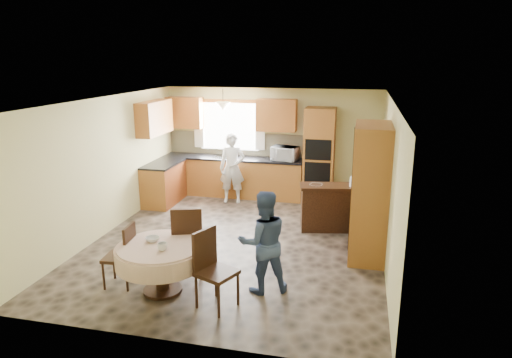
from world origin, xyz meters
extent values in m
cube|color=brown|center=(0.00, 0.00, 0.00)|extent=(5.00, 6.00, 0.01)
cube|color=white|center=(0.00, 0.00, 2.50)|extent=(5.00, 6.00, 0.01)
cube|color=#CEC884|center=(0.00, 3.00, 1.25)|extent=(5.00, 0.02, 2.50)
cube|color=#CEC884|center=(0.00, -3.00, 1.25)|extent=(5.00, 0.02, 2.50)
cube|color=#CEC884|center=(-2.50, 0.00, 1.25)|extent=(0.02, 6.00, 2.50)
cube|color=#CEC884|center=(2.50, 0.00, 1.25)|extent=(0.02, 6.00, 2.50)
cube|color=white|center=(-1.00, 2.98, 1.60)|extent=(1.40, 0.03, 1.10)
cube|color=white|center=(-1.75, 2.93, 1.65)|extent=(0.22, 0.02, 1.15)
cube|color=white|center=(-0.25, 2.93, 1.65)|extent=(0.22, 0.02, 1.15)
cube|color=#C18433|center=(-0.85, 2.70, 0.44)|extent=(3.30, 0.60, 0.88)
cube|color=black|center=(-0.85, 2.70, 0.90)|extent=(3.30, 0.64, 0.04)
cube|color=#C18433|center=(-2.20, 1.80, 0.44)|extent=(0.60, 1.20, 0.88)
cube|color=black|center=(-2.20, 1.80, 0.90)|extent=(0.64, 1.20, 0.04)
cube|color=tan|center=(-0.85, 2.99, 1.18)|extent=(3.30, 0.02, 0.55)
cube|color=#BC722F|center=(-2.05, 2.83, 1.91)|extent=(0.85, 0.33, 0.72)
cube|color=#BC722F|center=(0.15, 2.83, 1.91)|extent=(0.90, 0.33, 0.72)
cube|color=#BC722F|center=(-2.33, 1.80, 1.91)|extent=(0.33, 1.20, 0.72)
cube|color=#C18433|center=(1.15, 2.69, 1.06)|extent=(0.66, 0.62, 2.12)
cube|color=black|center=(1.15, 2.38, 1.25)|extent=(0.56, 0.01, 0.45)
cube|color=black|center=(1.15, 2.38, 0.75)|extent=(0.56, 0.01, 0.45)
cone|color=beige|center=(-1.00, 2.50, 2.12)|extent=(0.36, 0.36, 0.18)
cube|color=#39200F|center=(1.55, 0.98, 0.41)|extent=(1.22, 0.68, 0.82)
cube|color=black|center=(2.20, 0.51, 0.29)|extent=(0.49, 0.39, 0.59)
cube|color=#C18433|center=(2.22, -0.03, 1.09)|extent=(0.57, 1.14, 2.18)
cylinder|color=#39200F|center=(-0.57, -1.94, 0.32)|extent=(0.18, 0.18, 0.64)
cylinder|color=#39200F|center=(-0.57, -1.94, 0.02)|extent=(0.54, 0.54, 0.04)
cylinder|color=beige|center=(-0.57, -1.94, 0.68)|extent=(1.18, 1.18, 0.05)
cylinder|color=beige|center=(-0.57, -1.94, 0.55)|extent=(1.24, 1.24, 0.25)
cube|color=#39200F|center=(-1.24, -1.90, 0.43)|extent=(0.44, 0.44, 0.05)
cube|color=#39200F|center=(-1.06, -1.88, 0.68)|extent=(0.07, 0.38, 0.48)
cylinder|color=#39200F|center=(-1.41, -2.07, 0.20)|extent=(0.03, 0.03, 0.41)
cylinder|color=#39200F|center=(-1.07, -2.07, 0.20)|extent=(0.03, 0.03, 0.41)
cylinder|color=#39200F|center=(-1.41, -1.73, 0.20)|extent=(0.03, 0.03, 0.41)
cylinder|color=#39200F|center=(-1.07, -1.73, 0.20)|extent=(0.03, 0.03, 0.41)
cube|color=#39200F|center=(-0.43, -1.28, 0.50)|extent=(0.59, 0.59, 0.06)
cube|color=#39200F|center=(-0.36, -1.48, 0.80)|extent=(0.44, 0.19, 0.56)
cylinder|color=#39200F|center=(-0.63, -1.48, 0.24)|extent=(0.04, 0.04, 0.48)
cylinder|color=#39200F|center=(-0.23, -1.48, 0.24)|extent=(0.04, 0.04, 0.48)
cylinder|color=#39200F|center=(-0.63, -1.08, 0.24)|extent=(0.04, 0.04, 0.48)
cylinder|color=#39200F|center=(-0.23, -1.08, 0.24)|extent=(0.04, 0.04, 0.48)
cube|color=#39200F|center=(0.31, -2.15, 0.48)|extent=(0.59, 0.59, 0.05)
cube|color=#39200F|center=(0.12, -2.07, 0.77)|extent=(0.21, 0.41, 0.54)
cylinder|color=#39200F|center=(0.11, -2.35, 0.23)|extent=(0.04, 0.04, 0.46)
cylinder|color=#39200F|center=(0.50, -2.35, 0.23)|extent=(0.04, 0.04, 0.46)
cylinder|color=#39200F|center=(0.11, -1.96, 0.23)|extent=(0.04, 0.04, 0.46)
cylinder|color=#39200F|center=(0.50, -1.96, 0.23)|extent=(0.04, 0.04, 0.46)
cube|color=gold|center=(2.47, 0.59, 1.65)|extent=(0.05, 0.53, 0.44)
cube|color=#9EAFB9|center=(2.44, 0.59, 1.65)|extent=(0.01, 0.44, 0.35)
imported|color=silver|center=(0.38, 2.65, 1.08)|extent=(0.64, 0.49, 0.32)
imported|color=silver|center=(-0.73, 2.21, 0.78)|extent=(0.62, 0.45, 1.56)
imported|color=#364977|center=(0.80, -1.59, 0.73)|extent=(0.88, 0.80, 1.46)
imported|color=#B2B2B2|center=(1.26, 0.98, 0.85)|extent=(0.26, 0.26, 0.06)
imported|color=silver|center=(1.93, 0.98, 0.98)|extent=(0.16, 0.16, 0.33)
imported|color=#B2B2B2|center=(-0.46, -2.10, 0.75)|extent=(0.17, 0.17, 0.11)
imported|color=#B2B2B2|center=(-0.73, -1.84, 0.73)|extent=(0.25, 0.25, 0.06)
camera|label=1|loc=(2.01, -7.28, 3.21)|focal=32.00mm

